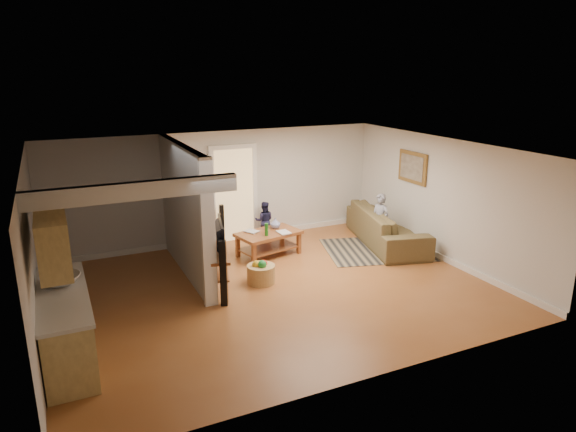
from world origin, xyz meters
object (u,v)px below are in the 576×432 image
object	(u,v)px
speaker_right	(222,225)
coffee_table	(269,237)
speaker_left	(223,273)
child	(378,247)
toy_basket	(261,273)
sofa	(386,243)
tv_console	(216,255)
toddler	(265,239)

from	to	relation	value
speaker_right	coffee_table	bearing A→B (deg)	-51.12
speaker_left	child	xyz separation A→B (m)	(4.00, 1.31, -0.57)
coffee_table	toy_basket	size ratio (longest dim) A/B	2.77
sofa	tv_console	bearing A→B (deg)	115.98
speaker_left	tv_console	bearing A→B (deg)	107.45
sofa	child	world-z (taller)	child
toddler	coffee_table	bearing A→B (deg)	96.33
coffee_table	toy_basket	bearing A→B (deg)	-118.88
toddler	sofa	bearing A→B (deg)	172.53
tv_console	child	world-z (taller)	tv_console
speaker_right	toy_basket	bearing A→B (deg)	-85.93
coffee_table	tv_console	xyz separation A→B (m)	(-1.55, -1.29, 0.28)
speaker_left	child	world-z (taller)	speaker_left
sofa	coffee_table	distance (m)	2.75
toy_basket	child	distance (m)	3.18
sofa	speaker_left	xyz separation A→B (m)	(-4.30, -1.45, 0.57)
coffee_table	tv_console	bearing A→B (deg)	-140.22
coffee_table	toddler	world-z (taller)	coffee_table
tv_console	toddler	world-z (taller)	tv_console
sofa	speaker_left	world-z (taller)	speaker_left
speaker_left	speaker_right	bearing A→B (deg)	95.80
speaker_left	speaker_right	world-z (taller)	speaker_left
coffee_table	tv_console	world-z (taller)	tv_console
coffee_table	tv_console	distance (m)	2.04
toddler	tv_console	bearing A→B (deg)	74.34
sofa	coffee_table	size ratio (longest dim) A/B	1.89
speaker_right	child	xyz separation A→B (m)	(3.08, -1.59, -0.46)
coffee_table	speaker_left	world-z (taller)	speaker_left
coffee_table	toy_basket	world-z (taller)	coffee_table
coffee_table	child	bearing A→B (deg)	-13.57
coffee_table	toy_basket	distance (m)	1.48
tv_console	speaker_left	bearing A→B (deg)	-81.73
speaker_right	toddler	bearing A→B (deg)	2.91
speaker_left	toddler	size ratio (longest dim) A/B	1.27
coffee_table	speaker_right	bearing A→B (deg)	124.55
speaker_right	sofa	bearing A→B (deg)	-18.90
tv_console	toddler	xyz separation A→B (m)	(1.86, 2.28, -0.68)
sofa	speaker_right	bearing A→B (deg)	81.31
sofa	toy_basket	xyz separation A→B (m)	(-3.39, -0.85, 0.19)
speaker_left	toddler	distance (m)	3.50
sofa	tv_console	xyz separation A→B (m)	(-4.24, -0.86, 0.68)
speaker_right	toddler	world-z (taller)	speaker_right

